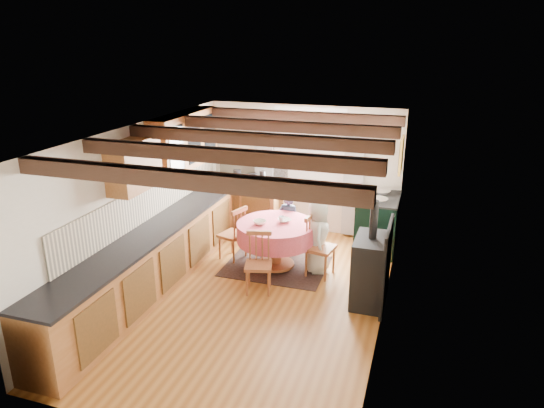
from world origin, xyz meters
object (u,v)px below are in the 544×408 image
(chair_right, at_px, (321,246))
(cup, at_px, (282,219))
(child_far, at_px, (289,222))
(dining_table, at_px, (276,245))
(aga_range, at_px, (378,222))
(chair_near, at_px, (258,263))
(chair_left, at_px, (232,233))
(cast_iron_stove, at_px, (371,253))
(child_right, at_px, (318,236))

(chair_right, bearing_deg, cup, 89.41)
(chair_right, relative_size, child_far, 0.94)
(child_far, height_order, cup, child_far)
(dining_table, relative_size, aga_range, 1.19)
(chair_right, height_order, child_far, child_far)
(dining_table, xyz_separation_m, child_far, (0.01, 0.70, 0.15))
(dining_table, xyz_separation_m, chair_right, (0.74, -0.06, 0.12))
(chair_near, bearing_deg, chair_left, 115.31)
(aga_range, bearing_deg, chair_left, -152.84)
(chair_right, bearing_deg, aga_range, -18.57)
(aga_range, relative_size, cast_iron_stove, 0.70)
(chair_near, bearing_deg, aga_range, 40.44)
(aga_range, bearing_deg, cast_iron_stove, -86.71)
(aga_range, bearing_deg, child_right, -123.88)
(child_right, bearing_deg, chair_right, -160.54)
(dining_table, height_order, child_far, child_far)
(chair_near, height_order, cup, chair_near)
(dining_table, distance_m, child_right, 0.71)
(child_far, bearing_deg, chair_right, 139.76)
(cup, bearing_deg, chair_right, -11.05)
(chair_right, relative_size, aga_range, 0.93)
(chair_left, bearing_deg, chair_near, 57.66)
(aga_range, relative_size, cup, 9.92)
(aga_range, height_order, child_far, child_far)
(child_right, bearing_deg, chair_left, 75.12)
(dining_table, bearing_deg, chair_left, 173.66)
(chair_near, xyz_separation_m, cup, (0.08, 0.92, 0.36))
(chair_right, xyz_separation_m, cast_iron_stove, (0.84, -0.60, 0.26))
(chair_near, xyz_separation_m, chair_left, (-0.79, 0.95, 0.01))
(cast_iron_stove, xyz_separation_m, child_far, (-1.57, 1.37, -0.23))
(cup, bearing_deg, child_far, 96.01)
(chair_left, bearing_deg, dining_table, 101.38)
(cast_iron_stove, distance_m, child_right, 1.17)
(chair_left, distance_m, cast_iron_stove, 2.51)
(chair_left, relative_size, aga_range, 0.87)
(chair_left, height_order, cup, chair_left)
(aga_range, height_order, cast_iron_stove, cast_iron_stove)
(chair_right, bearing_deg, chair_near, 147.41)
(chair_right, height_order, aga_range, chair_right)
(cast_iron_stove, height_order, cup, cast_iron_stove)
(cast_iron_stove, distance_m, cup, 1.67)
(cup, bearing_deg, dining_table, -138.78)
(chair_right, height_order, cup, chair_right)
(chair_near, xyz_separation_m, cast_iron_stove, (1.58, 0.19, 0.31))
(chair_left, xyz_separation_m, cast_iron_stove, (2.37, -0.76, 0.29))
(chair_left, xyz_separation_m, aga_range, (2.26, 1.16, 0.03))
(chair_right, distance_m, child_far, 1.06)
(chair_near, distance_m, aga_range, 2.57)
(aga_range, distance_m, child_far, 1.56)
(aga_range, height_order, cup, aga_range)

